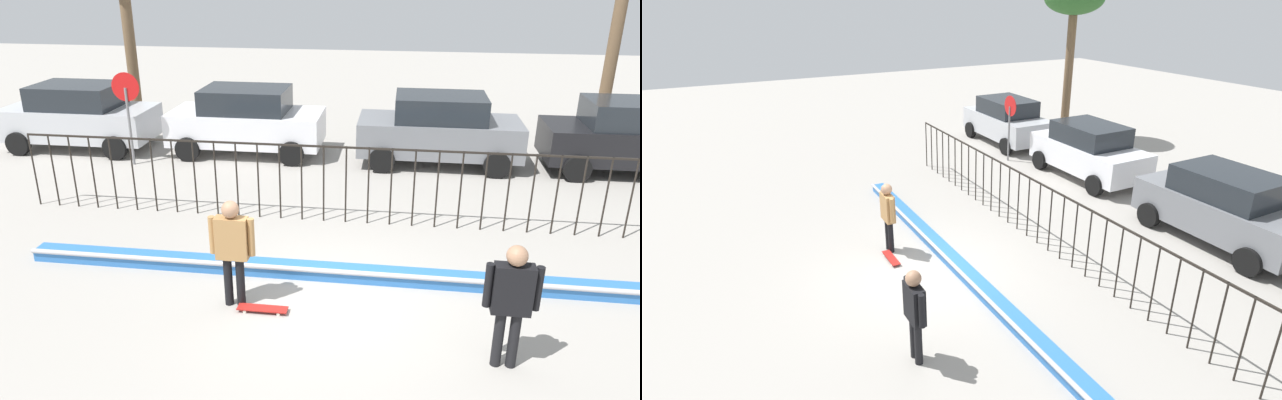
# 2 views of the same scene
# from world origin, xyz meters

# --- Properties ---
(ground_plane) EXTENTS (60.00, 60.00, 0.00)m
(ground_plane) POSITION_xyz_m (0.00, 0.00, 0.00)
(ground_plane) COLOR #9E9991
(bowl_coping_ledge) EXTENTS (11.00, 0.40, 0.27)m
(bowl_coping_ledge) POSITION_xyz_m (0.00, 0.70, 0.12)
(bowl_coping_ledge) COLOR #2D6BB7
(bowl_coping_ledge) RESTS_ON ground
(perimeter_fence) EXTENTS (14.04, 0.04, 1.67)m
(perimeter_fence) POSITION_xyz_m (0.00, 3.15, 1.04)
(perimeter_fence) COLOR black
(perimeter_fence) RESTS_ON ground
(skateboarder) EXTENTS (0.73, 0.27, 1.79)m
(skateboarder) POSITION_xyz_m (-1.41, -0.37, 1.08)
(skateboarder) COLOR black
(skateboarder) RESTS_ON ground
(skateboard) EXTENTS (0.80, 0.20, 0.07)m
(skateboard) POSITION_xyz_m (-0.93, -0.52, 0.06)
(skateboard) COLOR #A51E19
(skateboard) RESTS_ON ground
(camera_operator) EXTENTS (0.73, 0.27, 1.81)m
(camera_operator) POSITION_xyz_m (2.63, -1.36, 1.09)
(camera_operator) COLOR black
(camera_operator) RESTS_ON ground
(parked_car_silver) EXTENTS (4.30, 2.12, 1.90)m
(parked_car_silver) POSITION_xyz_m (-8.27, 7.47, 0.97)
(parked_car_silver) COLOR #B7BABF
(parked_car_silver) RESTS_ON ground
(parked_car_white) EXTENTS (4.30, 2.12, 1.90)m
(parked_car_white) POSITION_xyz_m (-3.29, 7.65, 0.97)
(parked_car_white) COLOR silver
(parked_car_white) RESTS_ON ground
(parked_car_gray) EXTENTS (4.30, 2.12, 1.90)m
(parked_car_gray) POSITION_xyz_m (2.07, 7.43, 0.97)
(parked_car_gray) COLOR slate
(parked_car_gray) RESTS_ON ground
(parked_car_black) EXTENTS (4.30, 2.12, 1.90)m
(parked_car_black) POSITION_xyz_m (6.95, 7.42, 0.97)
(parked_car_black) COLOR black
(parked_car_black) RESTS_ON ground
(stop_sign) EXTENTS (0.76, 0.07, 2.50)m
(stop_sign) POSITION_xyz_m (-6.12, 6.21, 1.62)
(stop_sign) COLOR slate
(stop_sign) RESTS_ON ground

